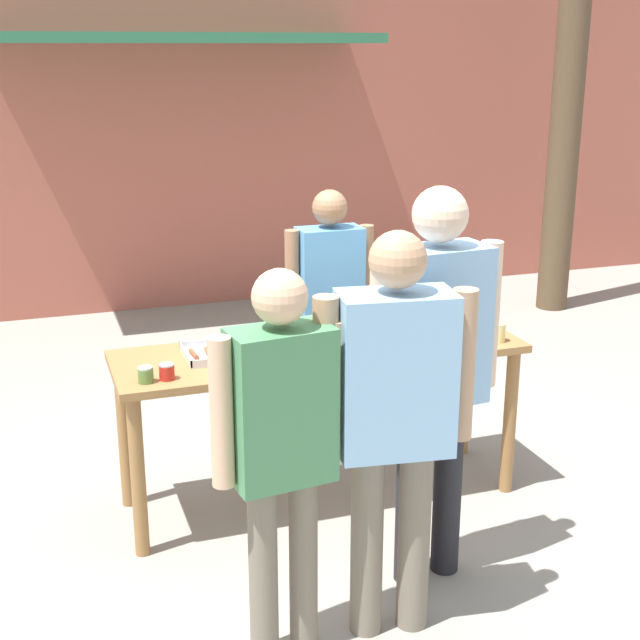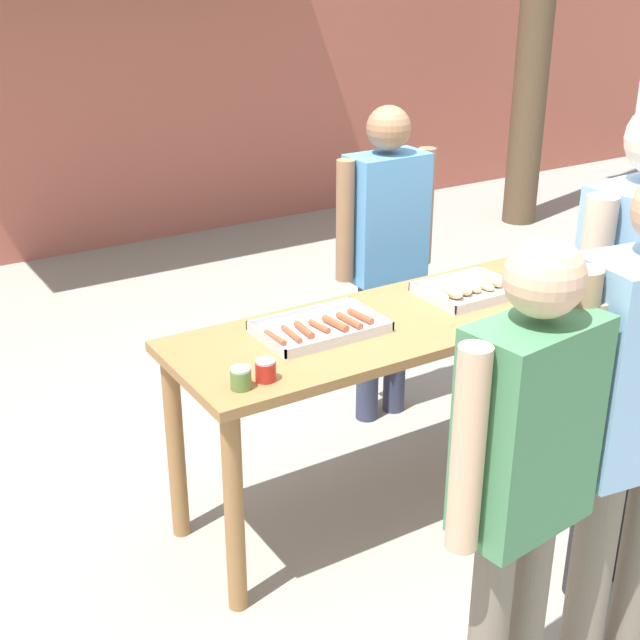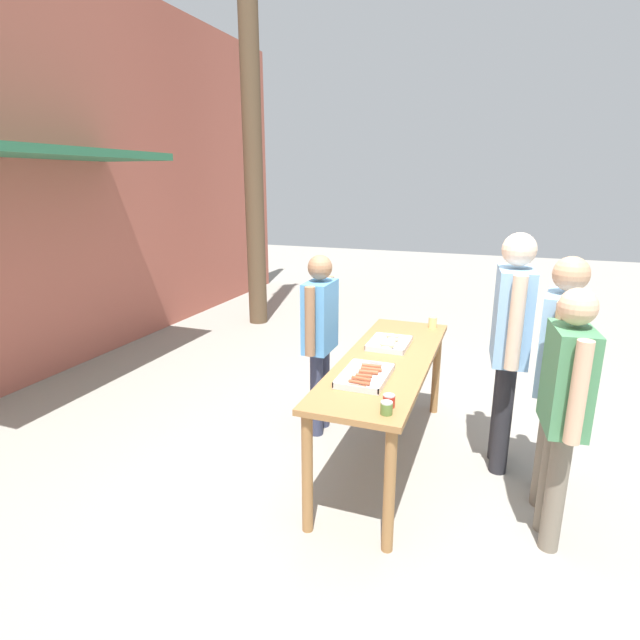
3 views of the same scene
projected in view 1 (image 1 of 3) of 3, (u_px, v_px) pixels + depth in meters
ground_plane at (320, 497)px, 4.83m from camera, size 24.00×24.00×0.00m
building_facade_back at (173, 56)px, 7.76m from camera, size 12.00×1.11×4.50m
serving_table at (320, 369)px, 4.61m from camera, size 2.11×0.64×0.86m
food_tray_sausages at (233, 352)px, 4.48m from camera, size 0.48×0.31×0.04m
food_tray_buns at (369, 335)px, 4.70m from camera, size 0.40×0.31×0.06m
condiment_jar_mustard at (146, 375)px, 4.09m from camera, size 0.07×0.07×0.08m
condiment_jar_ketchup at (167, 372)px, 4.13m from camera, size 0.07×0.07×0.08m
beer_cup at (498, 332)px, 4.66m from camera, size 0.07×0.07×0.10m
person_server_behind_table at (329, 296)px, 5.22m from camera, size 0.54×0.21×1.56m
person_customer_holding_hotdog at (282, 434)px, 3.33m from camera, size 0.55×0.25×1.59m
person_customer_with_cup at (435, 354)px, 3.81m from camera, size 0.62×0.27×1.80m
person_customer_waiting_in_line at (394, 405)px, 3.46m from camera, size 0.64×0.30×1.70m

